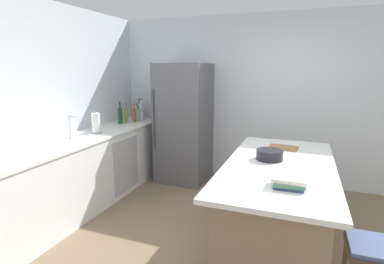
% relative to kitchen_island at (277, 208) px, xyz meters
% --- Properties ---
extents(ground_plane, '(7.20, 7.20, 0.00)m').
position_rel_kitchen_island_xyz_m(ground_plane, '(-0.39, -0.28, -0.46)').
color(ground_plane, '#7A664C').
extents(wall_rear, '(6.00, 0.10, 2.60)m').
position_rel_kitchen_island_xyz_m(wall_rear, '(-0.39, 1.97, 0.84)').
color(wall_rear, silver).
rests_on(wall_rear, ground_plane).
extents(wall_left, '(0.10, 6.00, 2.60)m').
position_rel_kitchen_island_xyz_m(wall_left, '(-2.84, -0.28, 0.84)').
color(wall_left, silver).
rests_on(wall_left, ground_plane).
extents(counter_run_left, '(0.69, 3.14, 0.93)m').
position_rel_kitchen_island_xyz_m(counter_run_left, '(-2.46, 0.27, 0.00)').
color(counter_run_left, white).
rests_on(counter_run_left, ground_plane).
extents(kitchen_island, '(0.98, 2.02, 0.91)m').
position_rel_kitchen_island_xyz_m(kitchen_island, '(0.00, 0.00, 0.00)').
color(kitchen_island, '#8E755B').
rests_on(kitchen_island, ground_plane).
extents(refrigerator, '(0.76, 0.79, 1.86)m').
position_rel_kitchen_island_xyz_m(refrigerator, '(-1.60, 1.55, 0.47)').
color(refrigerator, '#56565B').
rests_on(refrigerator, ground_plane).
extents(bar_stool, '(0.36, 0.36, 0.66)m').
position_rel_kitchen_island_xyz_m(bar_stool, '(0.69, -0.72, 0.07)').
color(bar_stool, '#473828').
rests_on(bar_stool, ground_plane).
extents(sink_faucet, '(0.15, 0.05, 0.30)m').
position_rel_kitchen_island_xyz_m(sink_faucet, '(-2.50, 0.07, 0.62)').
color(sink_faucet, silver).
rests_on(sink_faucet, counter_run_left).
extents(paper_towel_roll, '(0.14, 0.14, 0.31)m').
position_rel_kitchen_island_xyz_m(paper_towel_roll, '(-2.43, 0.45, 0.60)').
color(paper_towel_roll, gray).
rests_on(paper_towel_roll, counter_run_left).
extents(whiskey_bottle, '(0.08, 0.08, 0.33)m').
position_rel_kitchen_island_xyz_m(whiskey_bottle, '(-2.49, 1.72, 0.60)').
color(whiskey_bottle, brown).
rests_on(whiskey_bottle, counter_run_left).
extents(hot_sauce_bottle, '(0.05, 0.05, 0.24)m').
position_rel_kitchen_island_xyz_m(hot_sauce_bottle, '(-2.39, 1.63, 0.56)').
color(hot_sauce_bottle, red).
rests_on(hot_sauce_bottle, counter_run_left).
extents(soda_bottle, '(0.08, 0.08, 0.36)m').
position_rel_kitchen_island_xyz_m(soda_bottle, '(-2.37, 1.54, 0.62)').
color(soda_bottle, silver).
rests_on(soda_bottle, counter_run_left).
extents(gin_bottle, '(0.07, 0.07, 0.29)m').
position_rel_kitchen_island_xyz_m(gin_bottle, '(-2.39, 1.44, 0.58)').
color(gin_bottle, '#8CB79E').
rests_on(gin_bottle, counter_run_left).
extents(vinegar_bottle, '(0.05, 0.05, 0.30)m').
position_rel_kitchen_island_xyz_m(vinegar_bottle, '(-2.39, 1.35, 0.58)').
color(vinegar_bottle, '#994C23').
rests_on(vinegar_bottle, counter_run_left).
extents(olive_oil_bottle, '(0.05, 0.05, 0.32)m').
position_rel_kitchen_island_xyz_m(olive_oil_bottle, '(-2.48, 1.25, 0.59)').
color(olive_oil_bottle, olive).
rests_on(olive_oil_bottle, counter_run_left).
extents(wine_bottle, '(0.07, 0.07, 0.35)m').
position_rel_kitchen_island_xyz_m(wine_bottle, '(-2.52, 1.15, 0.60)').
color(wine_bottle, '#19381E').
rests_on(wine_bottle, counter_run_left).
extents(cookbook_stack, '(0.25, 0.21, 0.08)m').
position_rel_kitchen_island_xyz_m(cookbook_stack, '(0.11, -0.56, 0.49)').
color(cookbook_stack, '#334770').
rests_on(cookbook_stack, kitchen_island).
extents(mixing_bowl, '(0.26, 0.26, 0.10)m').
position_rel_kitchen_island_xyz_m(mixing_bowl, '(-0.11, 0.10, 0.50)').
color(mixing_bowl, black).
rests_on(mixing_bowl, kitchen_island).
extents(cutting_board, '(0.33, 0.25, 0.02)m').
position_rel_kitchen_island_xyz_m(cutting_board, '(-0.01, 0.59, 0.46)').
color(cutting_board, '#9E7042').
rests_on(cutting_board, kitchen_island).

